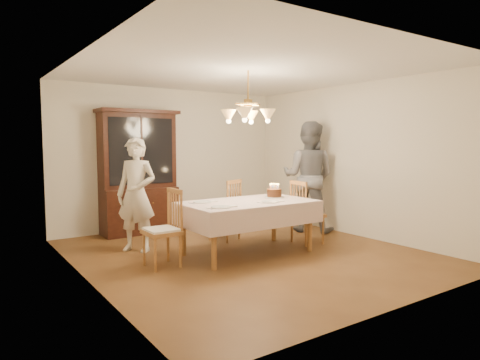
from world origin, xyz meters
TOP-DOWN VIEW (x-y plane):
  - ground at (0.00, 0.00)m, footprint 5.00×5.00m
  - room_shell at (0.00, 0.00)m, footprint 5.00×5.00m
  - dining_table at (0.00, 0.00)m, footprint 1.90×1.10m
  - china_hutch at (-0.76, 2.25)m, footprint 1.38×0.54m
  - chair_far_side at (0.19, 0.90)m, footprint 0.57×0.56m
  - chair_left_end at (-1.29, 0.09)m, footprint 0.42×0.44m
  - chair_right_end at (1.13, -0.02)m, footprint 0.45×0.47m
  - elderly_woman at (-1.26, 1.05)m, footprint 0.70×0.73m
  - adult_in_grey at (1.81, 0.67)m, footprint 1.15×1.21m
  - birthday_cake at (0.56, 0.10)m, footprint 0.30×0.30m
  - place_setting_near_left at (-0.62, -0.29)m, footprint 0.41×0.26m
  - place_setting_near_right at (0.22, -0.26)m, footprint 0.40×0.25m
  - place_setting_far_left at (-0.59, 0.26)m, footprint 0.41×0.26m
  - chandelier at (-0.00, -0.00)m, footprint 0.62×0.62m

SIDE VIEW (x-z plane):
  - ground at x=0.00m, z-range 0.00..0.00m
  - chair_far_side at x=0.19m, z-range -0.06..0.94m
  - chair_right_end at x=1.13m, z-range -0.06..0.94m
  - chair_left_end at x=-1.29m, z-range -0.05..0.95m
  - dining_table at x=0.00m, z-range 0.30..1.06m
  - place_setting_near_right at x=0.22m, z-range 0.76..0.77m
  - place_setting_far_left at x=-0.59m, z-range 0.76..0.77m
  - place_setting_near_left at x=-0.62m, z-range 0.76..0.77m
  - birthday_cake at x=0.56m, z-range 0.71..0.93m
  - elderly_woman at x=-1.26m, z-range 0.00..1.67m
  - adult_in_grey at x=1.81m, z-range 0.00..1.97m
  - china_hutch at x=-0.76m, z-range -0.04..2.12m
  - room_shell at x=0.00m, z-range -0.92..4.08m
  - chandelier at x=0.00m, z-range 1.61..2.34m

